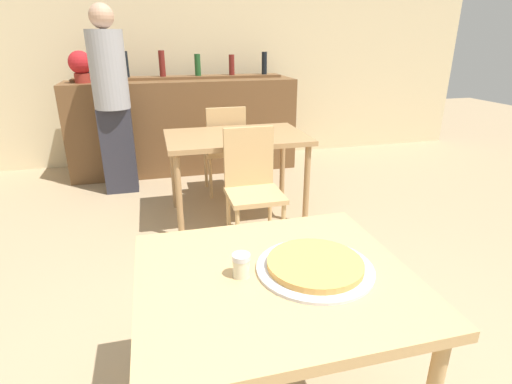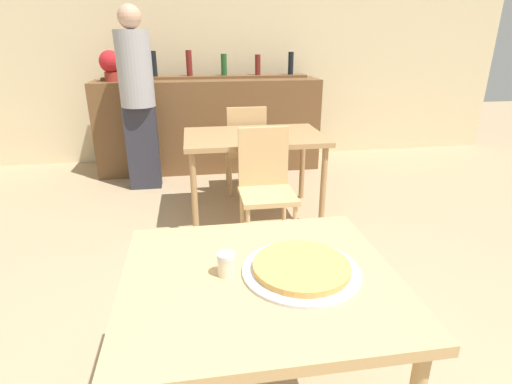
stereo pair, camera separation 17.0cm
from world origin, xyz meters
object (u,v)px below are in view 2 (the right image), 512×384
at_px(chair_far_side_front, 266,181).
at_px(potted_plant, 111,64).
at_px(chair_far_side_back, 246,144).
at_px(pizza_tray, 301,268).
at_px(cheese_shaker, 226,264).
at_px(person_standing, 137,94).

bearing_deg(chair_far_side_front, potted_plant, 124.27).
height_order(chair_far_side_back, pizza_tray, chair_far_side_back).
bearing_deg(pizza_tray, cheese_shaker, 174.17).
bearing_deg(potted_plant, pizza_tray, -71.44).
height_order(chair_far_side_front, chair_far_side_back, same).
height_order(chair_far_side_front, person_standing, person_standing).
relative_size(pizza_tray, cheese_shaker, 4.92).
bearing_deg(chair_far_side_front, cheese_shaker, -105.40).
distance_m(chair_far_side_front, cheese_shaker, 1.63).
relative_size(person_standing, potted_plant, 5.54).
bearing_deg(cheese_shaker, person_standing, 101.57).
distance_m(pizza_tray, cheese_shaker, 0.27).
relative_size(chair_far_side_front, pizza_tray, 2.14).
height_order(chair_far_side_front, potted_plant, potted_plant).
distance_m(cheese_shaker, person_standing, 3.09).
distance_m(chair_far_side_front, chair_far_side_back, 1.11).
xyz_separation_m(pizza_tray, potted_plant, (-1.20, 3.57, 0.50)).
height_order(pizza_tray, potted_plant, potted_plant).
relative_size(chair_far_side_front, person_standing, 0.50).
distance_m(chair_far_side_front, pizza_tray, 1.60).
relative_size(chair_far_side_front, chair_far_side_back, 1.00).
bearing_deg(pizza_tray, chair_far_side_front, 84.17).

